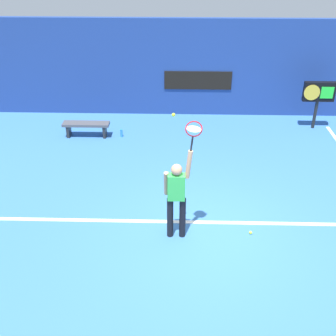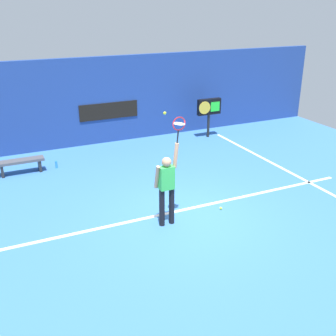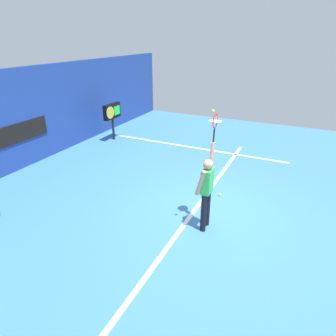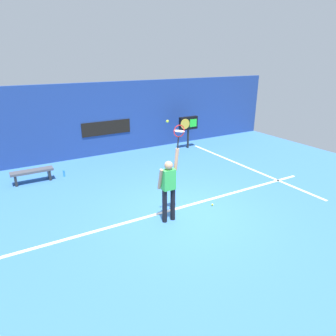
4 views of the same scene
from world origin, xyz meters
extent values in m
plane|color=#3870B2|center=(0.00, 0.00, 0.00)|extent=(18.00, 18.00, 0.00)
cube|color=navy|center=(0.00, 6.54, 1.57)|extent=(18.00, 0.20, 3.14)
cube|color=black|center=(0.00, 6.42, 1.20)|extent=(2.20, 0.03, 0.60)
cube|color=white|center=(0.00, 0.38, 0.01)|extent=(10.00, 0.10, 0.01)
cube|color=white|center=(4.15, 2.00, 0.01)|extent=(0.10, 7.00, 0.01)
cylinder|color=black|center=(-0.75, -0.07, 0.46)|extent=(0.13, 0.13, 0.92)
cylinder|color=black|center=(-0.50, -0.07, 0.46)|extent=(0.13, 0.13, 0.92)
cube|color=green|center=(-0.63, -0.07, 1.20)|extent=(0.34, 0.20, 0.55)
sphere|color=tan|center=(-0.63, -0.07, 1.58)|extent=(0.22, 0.22, 0.22)
cylinder|color=tan|center=(-0.40, -0.07, 1.70)|extent=(0.15, 0.09, 0.59)
cylinder|color=tan|center=(-0.83, 0.01, 1.22)|extent=(0.09, 0.23, 0.58)
cylinder|color=black|center=(-0.36, -0.07, 2.14)|extent=(0.06, 0.03, 0.30)
torus|color=red|center=(-0.33, -0.07, 2.43)|extent=(0.34, 0.02, 0.34)
cylinder|color=silver|center=(-0.33, -0.07, 2.43)|extent=(0.27, 0.27, 0.03)
sphere|color=#CCE033|center=(-0.70, -0.12, 2.72)|extent=(0.07, 0.07, 0.07)
cylinder|color=black|center=(3.66, 5.44, 0.45)|extent=(0.10, 0.10, 0.91)
cube|color=black|center=(3.66, 5.44, 1.21)|extent=(0.95, 0.18, 0.60)
cylinder|color=gold|center=(3.41, 5.34, 1.21)|extent=(0.48, 0.02, 0.48)
cube|color=#26D833|center=(3.87, 5.34, 1.21)|extent=(0.38, 0.02, 0.36)
cube|color=#4C4C51|center=(-3.40, 4.61, 0.41)|extent=(1.40, 0.36, 0.08)
cube|color=#262628|center=(-3.95, 4.61, 0.18)|extent=(0.08, 0.32, 0.37)
cube|color=#262628|center=(-2.85, 4.61, 0.18)|extent=(0.08, 0.32, 0.37)
cylinder|color=#338CD8|center=(-2.34, 4.61, 0.12)|extent=(0.07, 0.07, 0.24)
sphere|color=#CCE033|center=(0.93, 0.02, 0.03)|extent=(0.07, 0.07, 0.07)
camera|label=1|loc=(-0.60, -6.97, 5.59)|focal=45.14mm
camera|label=2|loc=(-4.16, -7.84, 4.89)|focal=43.84mm
camera|label=3|loc=(-6.06, -1.75, 4.04)|focal=31.56mm
camera|label=4|loc=(-4.28, -6.32, 4.18)|focal=32.66mm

